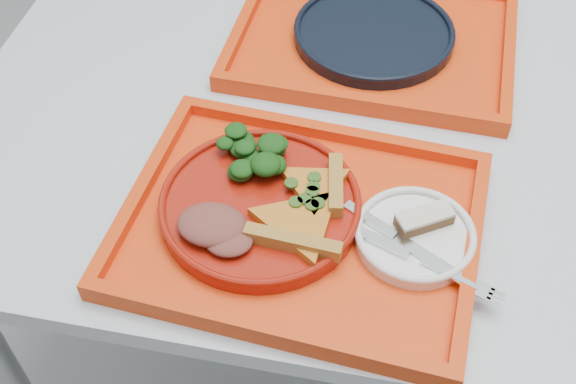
# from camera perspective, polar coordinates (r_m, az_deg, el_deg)

# --- Properties ---
(ground) EXTENTS (10.00, 10.00, 0.00)m
(ground) POSITION_cam_1_polar(r_m,az_deg,el_deg) (1.69, 10.57, -14.55)
(ground) COLOR #93969B
(ground) RESTS_ON ground
(table) EXTENTS (1.60, 0.80, 0.75)m
(table) POSITION_cam_1_polar(r_m,az_deg,el_deg) (1.14, 15.28, 1.09)
(table) COLOR #A6B3BB
(table) RESTS_ON ground
(tray_main) EXTENTS (0.48, 0.38, 0.01)m
(tray_main) POSITION_cam_1_polar(r_m,az_deg,el_deg) (0.93, 0.99, -2.75)
(tray_main) COLOR red
(tray_main) RESTS_ON table
(tray_far) EXTENTS (0.46, 0.37, 0.01)m
(tray_far) POSITION_cam_1_polar(r_m,az_deg,el_deg) (1.22, 6.72, 11.71)
(tray_far) COLOR red
(tray_far) RESTS_ON table
(dinner_plate) EXTENTS (0.26, 0.26, 0.02)m
(dinner_plate) POSITION_cam_1_polar(r_m,az_deg,el_deg) (0.93, -2.20, -1.20)
(dinner_plate) COLOR maroon
(dinner_plate) RESTS_ON tray_main
(side_plate) EXTENTS (0.15, 0.15, 0.01)m
(side_plate) POSITION_cam_1_polar(r_m,az_deg,el_deg) (0.92, 9.95, -3.58)
(side_plate) COLOR white
(side_plate) RESTS_ON tray_main
(navy_plate) EXTENTS (0.26, 0.26, 0.02)m
(navy_plate) POSITION_cam_1_polar(r_m,az_deg,el_deg) (1.21, 6.78, 12.24)
(navy_plate) COLOR black
(navy_plate) RESTS_ON tray_far
(pizza_slice_a) EXTENTS (0.13, 0.15, 0.02)m
(pizza_slice_a) POSITION_cam_1_polar(r_m,az_deg,el_deg) (0.89, 0.95, -2.29)
(pizza_slice_a) COLOR gold
(pizza_slice_a) RESTS_ON dinner_plate
(pizza_slice_b) EXTENTS (0.12, 0.11, 0.02)m
(pizza_slice_b) POSITION_cam_1_polar(r_m,az_deg,el_deg) (0.93, 2.13, 0.62)
(pizza_slice_b) COLOR gold
(pizza_slice_b) RESTS_ON dinner_plate
(salad_heap) EXTENTS (0.09, 0.08, 0.05)m
(salad_heap) POSITION_cam_1_polar(r_m,az_deg,el_deg) (0.96, -3.39, 3.24)
(salad_heap) COLOR black
(salad_heap) RESTS_ON dinner_plate
(meat_portion) EXTENTS (0.09, 0.07, 0.03)m
(meat_portion) POSITION_cam_1_polar(r_m,az_deg,el_deg) (0.89, -6.05, -2.58)
(meat_portion) COLOR brown
(meat_portion) RESTS_ON dinner_plate
(dessert_bar) EXTENTS (0.08, 0.06, 0.02)m
(dessert_bar) POSITION_cam_1_polar(r_m,az_deg,el_deg) (0.92, 10.73, -2.10)
(dessert_bar) COLOR #512F1B
(dessert_bar) RESTS_ON side_plate
(knife) EXTENTS (0.17, 0.11, 0.01)m
(knife) POSITION_cam_1_polar(r_m,az_deg,el_deg) (0.90, 9.27, -3.94)
(knife) COLOR silver
(knife) RESTS_ON side_plate
(fork) EXTENTS (0.18, 0.09, 0.01)m
(fork) POSITION_cam_1_polar(r_m,az_deg,el_deg) (0.89, 10.39, -5.33)
(fork) COLOR silver
(fork) RESTS_ON side_plate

